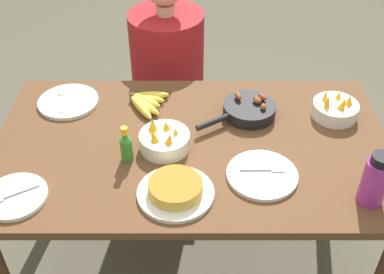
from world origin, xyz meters
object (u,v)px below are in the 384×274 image
at_px(banana_bunch, 145,102).
at_px(empty_plate_near_front, 262,175).
at_px(water_bottle, 375,180).
at_px(person_figure, 169,95).
at_px(skillet, 248,109).
at_px(frittata_plate_center, 175,190).
at_px(empty_plate_far_right, 15,196).
at_px(empty_plate_far_left, 68,101).
at_px(fruit_bowl_citrus, 335,109).
at_px(fruit_bowl_mango, 164,140).
at_px(hot_sauce_bottle, 126,146).

xyz_separation_m(banana_bunch, empty_plate_near_front, (0.45, -0.44, -0.01)).
height_order(water_bottle, person_figure, person_figure).
distance_m(skillet, frittata_plate_center, 0.55).
xyz_separation_m(banana_bunch, skillet, (0.44, -0.07, 0.01)).
bearing_deg(empty_plate_near_front, banana_bunch, 135.82).
relative_size(empty_plate_far_right, water_bottle, 1.10).
xyz_separation_m(banana_bunch, person_figure, (0.07, 0.46, -0.28)).
bearing_deg(empty_plate_near_front, frittata_plate_center, -163.66).
xyz_separation_m(empty_plate_far_left, fruit_bowl_citrus, (1.13, -0.09, 0.03)).
bearing_deg(fruit_bowl_mango, empty_plate_far_left, 145.46).
height_order(banana_bunch, empty_plate_far_right, banana_bunch).
distance_m(empty_plate_near_front, empty_plate_far_left, 0.91).
relative_size(empty_plate_far_left, empty_plate_far_right, 1.17).
relative_size(empty_plate_far_left, hot_sauce_bottle, 1.71).
xyz_separation_m(skillet, water_bottle, (0.37, -0.49, 0.07)).
distance_m(empty_plate_far_left, fruit_bowl_citrus, 1.13).
relative_size(empty_plate_near_front, empty_plate_far_left, 0.99).
xyz_separation_m(skillet, empty_plate_far_left, (-0.77, 0.09, -0.02)).
bearing_deg(fruit_bowl_citrus, banana_bunch, 174.54).
xyz_separation_m(banana_bunch, empty_plate_far_right, (-0.41, -0.55, -0.01)).
relative_size(empty_plate_far_left, person_figure, 0.21).
distance_m(skillet, fruit_bowl_mango, 0.40).
bearing_deg(frittata_plate_center, person_figure, 94.05).
relative_size(skillet, water_bottle, 1.66).
bearing_deg(empty_plate_far_left, person_figure, 47.52).
distance_m(empty_plate_near_front, hot_sauce_bottle, 0.51).
relative_size(banana_bunch, fruit_bowl_citrus, 1.07).
bearing_deg(water_bottle, banana_bunch, 145.37).
relative_size(fruit_bowl_citrus, person_figure, 0.16).
xyz_separation_m(water_bottle, hot_sauce_bottle, (-0.85, 0.21, -0.03)).
distance_m(fruit_bowl_mango, water_bottle, 0.76).
height_order(fruit_bowl_mango, fruit_bowl_citrus, fruit_bowl_mango).
bearing_deg(fruit_bowl_citrus, hot_sauce_bottle, -161.98).
relative_size(empty_plate_far_left, fruit_bowl_citrus, 1.38).
relative_size(banana_bunch, frittata_plate_center, 0.75).
bearing_deg(empty_plate_far_right, hot_sauce_bottle, 28.68).
bearing_deg(banana_bunch, frittata_plate_center, -74.79).
distance_m(fruit_bowl_citrus, hot_sauce_bottle, 0.88).
bearing_deg(hot_sauce_bottle, empty_plate_far_right, -151.32).
bearing_deg(empty_plate_far_left, water_bottle, -26.64).
bearing_deg(fruit_bowl_citrus, skillet, 178.92).
xyz_separation_m(empty_plate_near_front, empty_plate_far_right, (-0.86, -0.11, 0.00)).
bearing_deg(person_figure, frittata_plate_center, -85.95).
relative_size(banana_bunch, fruit_bowl_mango, 1.04).
bearing_deg(fruit_bowl_mango, frittata_plate_center, -78.86).
relative_size(empty_plate_far_right, fruit_bowl_citrus, 1.18).
relative_size(skillet, hot_sauce_bottle, 2.22).
xyz_separation_m(empty_plate_far_left, fruit_bowl_mango, (0.43, -0.30, 0.03)).
xyz_separation_m(frittata_plate_center, fruit_bowl_citrus, (0.65, 0.46, 0.01)).
height_order(empty_plate_near_front, person_figure, person_figure).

